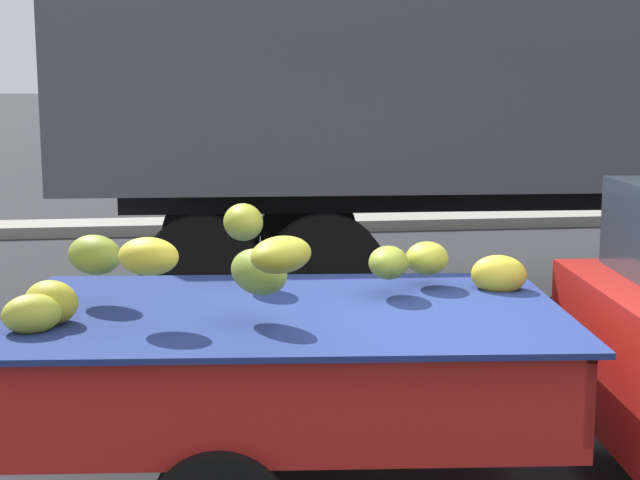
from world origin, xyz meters
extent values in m
cube|color=gray|center=(0.00, 9.69, 0.08)|extent=(80.00, 0.80, 0.16)
cube|color=#B21E19|center=(-0.97, 0.35, 0.58)|extent=(2.88, 1.88, 0.08)
cube|color=#B21E19|center=(-0.89, 1.14, 0.84)|extent=(2.73, 0.30, 0.44)
cube|color=#B21E19|center=(-1.04, -0.44, 0.84)|extent=(2.73, 0.30, 0.44)
cube|color=#B21E19|center=(0.37, 0.22, 0.84)|extent=(0.20, 1.63, 0.44)
cube|color=#B21E19|center=(-2.31, 0.47, 0.84)|extent=(0.20, 1.63, 0.44)
cube|color=#B21914|center=(-0.89, 1.16, 0.80)|extent=(2.62, 0.26, 0.07)
cube|color=navy|center=(-0.97, 0.35, 1.07)|extent=(3.01, 2.01, 0.03)
ellipsoid|color=olive|center=(-1.14, 0.10, 1.34)|extent=(0.37, 0.43, 0.23)
ellipsoid|color=olive|center=(-0.39, 0.58, 1.27)|extent=(0.28, 0.36, 0.18)
ellipsoid|color=gold|center=(-1.07, -0.35, 1.50)|extent=(0.40, 0.44, 0.16)
ellipsoid|color=#A4A92C|center=(-1.17, 0.97, 1.45)|extent=(0.25, 0.33, 0.21)
ellipsoid|color=gold|center=(-2.22, 0.08, 1.17)|extent=(0.35, 0.32, 0.19)
ellipsoid|color=gold|center=(-2.15, 0.22, 1.19)|extent=(0.37, 0.36, 0.22)
ellipsoid|color=yellow|center=(0.26, 0.66, 1.17)|extent=(0.37, 0.33, 0.22)
ellipsoid|color=#8FA02D|center=(-1.97, 0.62, 1.35)|extent=(0.40, 0.40, 0.21)
ellipsoid|color=yellow|center=(-1.67, 0.13, 1.42)|extent=(0.40, 0.38, 0.18)
ellipsoid|color=gold|center=(-0.13, 0.78, 1.25)|extent=(0.34, 0.37, 0.19)
cylinder|color=black|center=(-1.22, 1.16, 0.32)|extent=(0.66, 0.26, 0.64)
cylinder|color=black|center=(-0.17, 6.13, 0.54)|extent=(1.09, 0.36, 1.08)
cylinder|color=black|center=(-0.30, 3.73, 0.54)|extent=(1.09, 0.36, 1.08)
cylinder|color=black|center=(-1.25, 6.19, 0.54)|extent=(1.09, 0.36, 1.08)
cylinder|color=black|center=(-1.38, 3.79, 0.54)|extent=(1.09, 0.36, 1.08)
camera|label=1|loc=(-1.46, -4.56, 2.30)|focal=54.58mm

